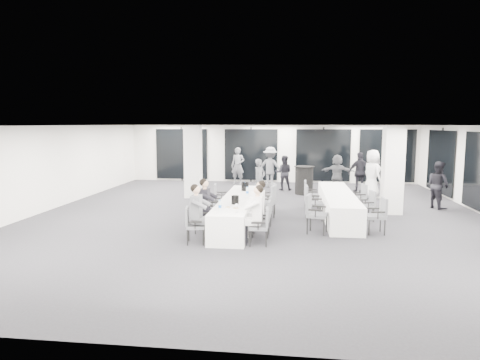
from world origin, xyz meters
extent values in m
cube|color=black|center=(0.00, 0.00, -0.01)|extent=(14.00, 16.00, 0.02)
cube|color=silver|center=(0.00, 0.00, 2.81)|extent=(14.00, 16.00, 0.02)
cube|color=silver|center=(-7.01, 0.00, 1.40)|extent=(0.02, 16.00, 2.80)
cube|color=silver|center=(0.00, 8.01, 1.40)|extent=(14.00, 0.02, 2.80)
cube|color=silver|center=(0.00, -8.01, 1.40)|extent=(14.00, 0.02, 2.80)
cube|color=black|center=(0.00, 7.94, 1.35)|extent=(13.60, 0.06, 2.50)
cube|color=silver|center=(-2.80, 3.20, 1.40)|extent=(0.60, 0.60, 2.80)
cube|color=silver|center=(4.20, 1.00, 1.40)|extent=(0.60, 0.60, 2.80)
cube|color=white|center=(-0.50, -1.06, 0.38)|extent=(0.90, 5.00, 0.75)
cube|color=white|center=(2.44, 0.25, 0.38)|extent=(0.90, 5.00, 0.75)
cylinder|color=black|center=(1.51, 4.44, 0.57)|extent=(0.72, 0.72, 1.14)
cylinder|color=black|center=(1.51, 4.44, 1.14)|extent=(0.83, 0.83, 0.02)
cube|color=#595C62|center=(-1.25, -3.20, 0.42)|extent=(0.49, 0.51, 0.07)
cube|color=#595C62|center=(-1.46, -3.23, 0.67)|extent=(0.12, 0.43, 0.43)
cylinder|color=black|center=(-1.47, -3.04, 0.19)|extent=(0.03, 0.03, 0.38)
cylinder|color=black|center=(-1.41, -3.41, 0.19)|extent=(0.03, 0.03, 0.38)
cylinder|color=black|center=(-1.10, -2.98, 0.19)|extent=(0.03, 0.03, 0.38)
cylinder|color=black|center=(-1.04, -3.35, 0.19)|extent=(0.03, 0.03, 0.38)
cube|color=black|center=(-1.29, -2.97, 0.58)|extent=(0.32, 0.09, 0.04)
cube|color=black|center=(-1.22, -3.43, 0.58)|extent=(0.32, 0.09, 0.04)
cube|color=#595C62|center=(-1.25, -2.19, 0.42)|extent=(0.47, 0.49, 0.07)
cube|color=#595C62|center=(-1.46, -2.17, 0.67)|extent=(0.10, 0.43, 0.43)
cylinder|color=black|center=(-1.42, -1.98, 0.19)|extent=(0.03, 0.03, 0.38)
cylinder|color=black|center=(-1.46, -2.35, 0.19)|extent=(0.03, 0.03, 0.38)
cylinder|color=black|center=(-1.05, -2.02, 0.19)|extent=(0.03, 0.03, 0.38)
cylinder|color=black|center=(-1.09, -2.39, 0.19)|extent=(0.03, 0.03, 0.38)
cube|color=black|center=(-1.23, -1.95, 0.58)|extent=(0.32, 0.07, 0.04)
cube|color=black|center=(-1.28, -2.42, 0.58)|extent=(0.32, 0.07, 0.04)
cube|color=#595C62|center=(-1.25, -1.47, 0.46)|extent=(0.52, 0.54, 0.08)
cube|color=#595C62|center=(-1.48, -1.44, 0.74)|extent=(0.11, 0.48, 0.47)
cylinder|color=black|center=(-1.44, -1.24, 0.21)|extent=(0.04, 0.04, 0.42)
cylinder|color=black|center=(-1.48, -1.65, 0.21)|extent=(0.04, 0.04, 0.42)
cylinder|color=black|center=(-1.03, -1.29, 0.21)|extent=(0.04, 0.04, 0.42)
cylinder|color=black|center=(-1.07, -1.69, 0.21)|extent=(0.04, 0.04, 0.42)
cube|color=black|center=(-1.23, -1.21, 0.64)|extent=(0.35, 0.08, 0.04)
cube|color=black|center=(-1.28, -1.72, 0.64)|extent=(0.35, 0.08, 0.04)
cube|color=#595C62|center=(-1.25, -0.45, 0.42)|extent=(0.51, 0.52, 0.07)
cube|color=#595C62|center=(-1.45, -0.49, 0.67)|extent=(0.14, 0.43, 0.43)
cylinder|color=black|center=(-1.47, -0.30, 0.19)|extent=(0.03, 0.03, 0.38)
cylinder|color=black|center=(-1.40, -0.67, 0.19)|extent=(0.03, 0.03, 0.38)
cylinder|color=black|center=(-1.11, -0.23, 0.19)|extent=(0.03, 0.03, 0.38)
cylinder|color=black|center=(-1.03, -0.59, 0.19)|extent=(0.03, 0.03, 0.38)
cube|color=black|center=(-1.30, -0.22, 0.57)|extent=(0.32, 0.10, 0.04)
cube|color=black|center=(-1.21, -0.67, 0.57)|extent=(0.32, 0.10, 0.04)
cube|color=#595C62|center=(-1.25, 0.62, 0.43)|extent=(0.50, 0.52, 0.08)
cube|color=#595C62|center=(-1.46, 0.59, 0.69)|extent=(0.12, 0.44, 0.44)
cylinder|color=black|center=(-1.47, 0.78, 0.20)|extent=(0.03, 0.03, 0.39)
cylinder|color=black|center=(-1.42, 0.40, 0.20)|extent=(0.03, 0.03, 0.39)
cylinder|color=black|center=(-1.09, 0.84, 0.20)|extent=(0.03, 0.03, 0.39)
cylinder|color=black|center=(-1.04, 0.46, 0.20)|extent=(0.03, 0.03, 0.39)
cube|color=black|center=(-1.29, 0.86, 0.59)|extent=(0.33, 0.08, 0.04)
cube|color=black|center=(-1.22, 0.38, 0.59)|extent=(0.33, 0.08, 0.04)
cube|color=#595C62|center=(0.25, -3.14, 0.42)|extent=(0.46, 0.47, 0.08)
cube|color=#595C62|center=(0.45, -3.13, 0.68)|extent=(0.08, 0.44, 0.43)
cylinder|color=black|center=(0.44, -3.32, 0.19)|extent=(0.03, 0.03, 0.39)
cylinder|color=black|center=(0.42, -2.95, 0.19)|extent=(0.03, 0.03, 0.39)
cylinder|color=black|center=(0.07, -3.34, 0.19)|extent=(0.03, 0.03, 0.39)
cylinder|color=black|center=(0.05, -2.96, 0.19)|extent=(0.03, 0.03, 0.39)
cube|color=black|center=(0.26, -3.38, 0.58)|extent=(0.32, 0.05, 0.04)
cube|color=black|center=(0.23, -2.91, 0.58)|extent=(0.32, 0.05, 0.04)
cube|color=#595C62|center=(0.25, -2.35, 0.43)|extent=(0.45, 0.47, 0.08)
cube|color=#595C62|center=(0.46, -2.36, 0.70)|extent=(0.06, 0.44, 0.44)
cylinder|color=black|center=(0.44, -2.55, 0.20)|extent=(0.03, 0.03, 0.40)
cylinder|color=black|center=(0.44, -2.16, 0.20)|extent=(0.03, 0.03, 0.40)
cylinder|color=black|center=(0.05, -2.55, 0.20)|extent=(0.03, 0.03, 0.40)
cylinder|color=black|center=(0.05, -2.16, 0.20)|extent=(0.03, 0.03, 0.40)
cube|color=black|center=(0.24, -2.60, 0.60)|extent=(0.33, 0.04, 0.04)
cube|color=black|center=(0.25, -2.11, 0.60)|extent=(0.33, 0.04, 0.04)
cube|color=#595C62|center=(0.25, -1.49, 0.41)|extent=(0.46, 0.47, 0.07)
cube|color=#595C62|center=(0.45, -1.50, 0.66)|extent=(0.09, 0.43, 0.42)
cylinder|color=black|center=(0.42, -1.68, 0.19)|extent=(0.03, 0.03, 0.38)
cylinder|color=black|center=(0.44, -1.32, 0.19)|extent=(0.03, 0.03, 0.38)
cylinder|color=black|center=(0.05, -1.65, 0.19)|extent=(0.03, 0.03, 0.38)
cylinder|color=black|center=(0.08, -1.29, 0.19)|extent=(0.03, 0.03, 0.38)
cube|color=black|center=(0.23, -1.71, 0.57)|extent=(0.32, 0.06, 0.04)
cube|color=black|center=(0.26, -1.26, 0.57)|extent=(0.32, 0.06, 0.04)
cube|color=#595C62|center=(0.25, -0.38, 0.49)|extent=(0.58, 0.59, 0.09)
cube|color=#595C62|center=(0.48, -0.42, 0.78)|extent=(0.15, 0.50, 0.50)
cylinder|color=black|center=(0.42, -0.62, 0.22)|extent=(0.04, 0.04, 0.44)
cylinder|color=black|center=(0.50, -0.20, 0.22)|extent=(0.04, 0.04, 0.44)
cylinder|color=black|center=(0.00, -0.55, 0.22)|extent=(0.04, 0.04, 0.44)
cylinder|color=black|center=(0.07, -0.13, 0.22)|extent=(0.04, 0.04, 0.44)
cube|color=black|center=(0.20, -0.64, 0.67)|extent=(0.37, 0.11, 0.04)
cube|color=black|center=(0.29, -0.11, 0.67)|extent=(0.37, 0.11, 0.04)
cube|color=#595C62|center=(0.25, 0.48, 0.46)|extent=(0.57, 0.59, 0.08)
cube|color=#595C62|center=(0.46, 0.53, 0.74)|extent=(0.17, 0.47, 0.47)
cylinder|color=black|center=(0.49, 0.33, 0.21)|extent=(0.04, 0.04, 0.42)
cylinder|color=black|center=(0.40, 0.72, 0.21)|extent=(0.04, 0.04, 0.42)
cylinder|color=black|center=(0.09, 0.23, 0.21)|extent=(0.04, 0.04, 0.42)
cylinder|color=black|center=(0.00, 0.63, 0.21)|extent=(0.04, 0.04, 0.42)
cube|color=black|center=(0.31, 0.23, 0.63)|extent=(0.35, 0.12, 0.04)
cube|color=black|center=(0.19, 0.73, 0.63)|extent=(0.35, 0.12, 0.04)
cube|color=#595C62|center=(1.69, -1.87, 0.48)|extent=(0.60, 0.62, 0.09)
cube|color=#595C62|center=(1.46, -1.81, 0.77)|extent=(0.18, 0.49, 0.49)
cylinder|color=black|center=(1.53, -1.61, 0.22)|extent=(0.04, 0.04, 0.44)
cylinder|color=black|center=(1.43, -2.03, 0.22)|extent=(0.04, 0.04, 0.44)
cylinder|color=black|center=(1.95, -1.71, 0.22)|extent=(0.04, 0.04, 0.44)
cylinder|color=black|center=(1.85, -2.13, 0.22)|extent=(0.04, 0.04, 0.44)
cube|color=black|center=(1.75, -1.61, 0.67)|extent=(0.36, 0.13, 0.04)
cube|color=black|center=(1.63, -2.13, 0.67)|extent=(0.36, 0.13, 0.04)
cube|color=#595C62|center=(1.69, -0.28, 0.49)|extent=(0.53, 0.55, 0.09)
cube|color=#595C62|center=(1.45, -0.30, 0.79)|extent=(0.09, 0.51, 0.50)
cylinder|color=black|center=(1.46, -0.08, 0.22)|extent=(0.04, 0.04, 0.45)
cylinder|color=black|center=(1.49, -0.51, 0.22)|extent=(0.04, 0.04, 0.45)
cylinder|color=black|center=(1.90, -0.05, 0.22)|extent=(0.04, 0.04, 0.45)
cylinder|color=black|center=(1.92, -0.49, 0.22)|extent=(0.04, 0.04, 0.45)
cube|color=black|center=(1.68, -0.01, 0.68)|extent=(0.37, 0.06, 0.04)
cube|color=black|center=(1.71, -0.56, 0.68)|extent=(0.37, 0.06, 0.04)
cube|color=#595C62|center=(1.69, 1.36, 0.46)|extent=(0.48, 0.50, 0.08)
cube|color=#595C62|center=(1.47, 1.36, 0.73)|extent=(0.07, 0.47, 0.47)
cylinder|color=black|center=(1.49, 1.56, 0.21)|extent=(0.04, 0.04, 0.42)
cylinder|color=black|center=(1.48, 1.16, 0.21)|extent=(0.04, 0.04, 0.42)
cylinder|color=black|center=(1.90, 1.56, 0.21)|extent=(0.04, 0.04, 0.42)
cylinder|color=black|center=(1.89, 1.15, 0.21)|extent=(0.04, 0.04, 0.42)
cube|color=black|center=(1.70, 1.61, 0.63)|extent=(0.35, 0.05, 0.04)
cube|color=black|center=(1.69, 1.10, 0.63)|extent=(0.35, 0.05, 0.04)
cube|color=#595C62|center=(3.19, -1.72, 0.45)|extent=(0.50, 0.52, 0.08)
cube|color=#595C62|center=(3.41, -1.71, 0.72)|extent=(0.10, 0.46, 0.46)
cylinder|color=black|center=(3.41, -1.91, 0.21)|extent=(0.04, 0.04, 0.41)
cylinder|color=black|center=(3.37, -1.51, 0.21)|extent=(0.04, 0.04, 0.41)
cylinder|color=black|center=(3.01, -1.94, 0.21)|extent=(0.04, 0.04, 0.41)
cylinder|color=black|center=(2.98, -1.54, 0.21)|extent=(0.04, 0.04, 0.41)
cube|color=black|center=(3.21, -1.97, 0.62)|extent=(0.34, 0.07, 0.04)
cube|color=black|center=(3.17, -1.48, 0.62)|extent=(0.34, 0.07, 0.04)
cube|color=#595C62|center=(3.19, -0.19, 0.42)|extent=(0.52, 0.53, 0.08)
cube|color=#595C62|center=(3.39, -0.15, 0.68)|extent=(0.15, 0.43, 0.43)
cylinder|color=black|center=(3.41, -0.34, 0.19)|extent=(0.03, 0.03, 0.39)
cylinder|color=black|center=(3.34, 0.03, 0.19)|extent=(0.03, 0.03, 0.39)
cylinder|color=black|center=(3.05, -0.42, 0.19)|extent=(0.03, 0.03, 0.39)
cylinder|color=black|center=(2.97, -0.05, 0.19)|extent=(0.03, 0.03, 0.39)
cube|color=black|center=(3.24, -0.42, 0.58)|extent=(0.32, 0.10, 0.04)
cube|color=black|center=(3.14, 0.04, 0.58)|extent=(0.32, 0.10, 0.04)
cube|color=#595C62|center=(3.19, 1.25, 0.42)|extent=(0.52, 0.54, 0.07)
cube|color=#595C62|center=(3.39, 1.30, 0.67)|extent=(0.15, 0.43, 0.43)
cylinder|color=black|center=(3.42, 1.11, 0.19)|extent=(0.03, 0.03, 0.38)
cylinder|color=black|center=(3.33, 1.48, 0.19)|extent=(0.03, 0.03, 0.38)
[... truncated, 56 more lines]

